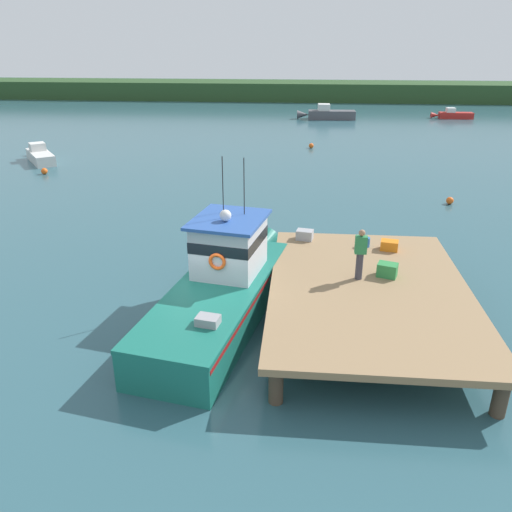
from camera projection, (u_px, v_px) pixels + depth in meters
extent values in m
plane|color=#2D5660|center=(214.00, 314.00, 16.45)|extent=(200.00, 200.00, 0.00)
cylinder|color=#4C3D2D|center=(276.00, 385.00, 12.32)|extent=(0.36, 0.36, 1.00)
cylinder|color=#4C3D2D|center=(501.00, 397.00, 11.88)|extent=(0.36, 0.36, 1.00)
cylinder|color=#4C3D2D|center=(288.00, 253.00, 19.83)|extent=(0.36, 0.36, 1.00)
cylinder|color=#4C3D2D|center=(426.00, 258.00, 19.39)|extent=(0.36, 0.36, 1.00)
cube|color=#937551|center=(369.00, 290.00, 15.62)|extent=(6.00, 9.00, 0.20)
cube|color=#196B5B|center=(218.00, 306.00, 15.84)|extent=(3.96, 8.33, 1.10)
cone|color=#196B5B|center=(261.00, 248.00, 20.17)|extent=(1.42, 1.98, 1.10)
cube|color=#A31919|center=(217.00, 292.00, 15.66)|extent=(3.95, 8.17, 0.12)
cube|color=#196B5B|center=(217.00, 288.00, 15.60)|extent=(4.00, 8.34, 0.12)
cube|color=silver|center=(229.00, 248.00, 16.33)|extent=(2.28, 2.52, 1.80)
cube|color=black|center=(229.00, 239.00, 16.21)|extent=(2.30, 2.54, 0.36)
cube|color=#2D56A8|center=(229.00, 220.00, 15.96)|extent=(2.57, 2.86, 0.10)
sphere|color=white|center=(225.00, 215.00, 15.61)|extent=(0.36, 0.36, 0.36)
cylinder|color=black|center=(223.00, 185.00, 16.12)|extent=(0.03, 0.03, 1.80)
cylinder|color=black|center=(244.00, 187.00, 15.94)|extent=(0.03, 0.03, 1.80)
cube|color=#939399|center=(208.00, 323.00, 13.47)|extent=(0.67, 0.55, 0.36)
torus|color=orange|center=(165.00, 333.00, 13.23)|extent=(0.66, 0.66, 0.12)
torus|color=#EA5119|center=(217.00, 262.00, 15.33)|extent=(0.55, 0.20, 0.54)
cube|color=#2D8442|center=(387.00, 270.00, 16.19)|extent=(0.71, 0.61, 0.43)
cube|color=orange|center=(389.00, 245.00, 18.22)|extent=(0.68, 0.55, 0.34)
cube|color=#9E9EA3|center=(305.00, 235.00, 19.16)|extent=(0.67, 0.55, 0.36)
cylinder|color=#2866B2|center=(365.00, 242.00, 18.51)|extent=(0.32, 0.32, 0.34)
cylinder|color=#383842|center=(359.00, 266.00, 15.94)|extent=(0.22, 0.22, 0.86)
cube|color=#287F47|center=(361.00, 245.00, 15.66)|extent=(0.36, 0.22, 0.56)
sphere|color=#9E7051|center=(362.00, 233.00, 15.51)|extent=(0.20, 0.20, 0.20)
cube|color=#4C4C51|center=(332.00, 115.00, 55.39)|extent=(5.01, 1.69, 0.91)
cone|color=#4C4C51|center=(303.00, 115.00, 55.59)|extent=(1.26, 0.93, 0.91)
cube|color=silver|center=(324.00, 107.00, 55.13)|extent=(1.27, 1.29, 0.68)
cube|color=silver|center=(41.00, 157.00, 36.29)|extent=(3.39, 3.90, 0.72)
cone|color=silver|center=(34.00, 151.00, 38.22)|extent=(1.17, 1.22, 0.72)
cube|color=silver|center=(37.00, 147.00, 36.59)|extent=(1.40, 1.39, 0.54)
cube|color=red|center=(456.00, 115.00, 55.91)|extent=(3.54, 1.15, 0.64)
cone|color=red|center=(435.00, 115.00, 56.11)|extent=(0.89, 0.65, 0.64)
cube|color=silver|center=(451.00, 110.00, 55.74)|extent=(0.89, 0.91, 0.48)
sphere|color=#EA5B19|center=(311.00, 146.00, 40.96)|extent=(0.40, 0.40, 0.40)
sphere|color=#EA5B19|center=(450.00, 201.00, 27.23)|extent=(0.38, 0.38, 0.38)
sphere|color=#EA5B19|center=(44.00, 171.00, 33.18)|extent=(0.40, 0.40, 0.40)
cube|color=#284723|center=(286.00, 91.00, 72.78)|extent=(120.00, 8.00, 2.40)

